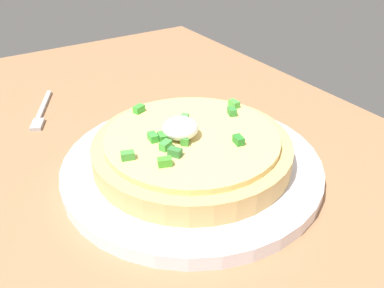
{
  "coord_description": "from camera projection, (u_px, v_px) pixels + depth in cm",
  "views": [
    {
      "loc": [
        -25.13,
        7.8,
        28.59
      ],
      "look_at": [
        5.48,
        -11.73,
        5.92
      ],
      "focal_mm": 37.79,
      "sensor_mm": 36.0,
      "label": 1
    }
  ],
  "objects": [
    {
      "name": "plate",
      "position": [
        192.0,
        165.0,
        0.44
      ],
      "size": [
        27.96,
        27.96,
        1.56
      ],
      "primitive_type": "cylinder",
      "color": "white",
      "rests_on": "dining_table"
    },
    {
      "name": "fork",
      "position": [
        41.0,
        113.0,
        0.56
      ],
      "size": [
        11.08,
        6.0,
        0.5
      ],
      "rotation": [
        0.0,
        0.0,
        2.69
      ],
      "color": "#B7B7BC",
      "rests_on": "dining_table"
    },
    {
      "name": "pizza",
      "position": [
        192.0,
        148.0,
        0.43
      ],
      "size": [
        21.17,
        21.17,
        5.19
      ],
      "color": "#DBB069",
      "rests_on": "plate"
    },
    {
      "name": "dining_table",
      "position": [
        114.0,
        254.0,
        0.36
      ],
      "size": [
        110.05,
        80.99,
        2.36
      ],
      "primitive_type": "cube",
      "color": "#9F6F4B",
      "rests_on": "ground"
    }
  ]
}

